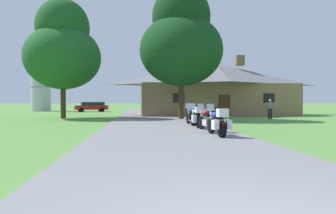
{
  "coord_description": "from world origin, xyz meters",
  "views": [
    {
      "loc": [
        -1.26,
        -3.05,
        1.45
      ],
      "look_at": [
        0.67,
        16.47,
        1.1
      ],
      "focal_mm": 32.07,
      "sensor_mm": 36.0,
      "label": 1
    }
  ],
  "objects_px": {
    "bystander_gray_shirt_near_lodge": "(270,108)",
    "tree_by_lodge_front": "(181,41)",
    "motorcycle_blue_nearest_to_camera": "(218,122)",
    "metal_silo_distant": "(41,85)",
    "motorcycle_blue_farthest_in_row": "(193,116)",
    "motorcycle_red_second_in_row": "(208,119)",
    "parked_red_suv_far_left": "(92,106)",
    "tree_left_near": "(63,48)",
    "motorcycle_silver_third_in_row": "(197,117)"
  },
  "relations": [
    {
      "from": "tree_by_lodge_front",
      "to": "parked_red_suv_far_left",
      "type": "xyz_separation_m",
      "value": [
        -10.21,
        19.71,
        -5.66
      ]
    },
    {
      "from": "motorcycle_blue_farthest_in_row",
      "to": "bystander_gray_shirt_near_lodge",
      "type": "distance_m",
      "value": 9.67
    },
    {
      "from": "tree_by_lodge_front",
      "to": "motorcycle_silver_third_in_row",
      "type": "bearing_deg",
      "value": -92.18
    },
    {
      "from": "motorcycle_red_second_in_row",
      "to": "parked_red_suv_far_left",
      "type": "bearing_deg",
      "value": 100.12
    },
    {
      "from": "motorcycle_blue_farthest_in_row",
      "to": "metal_silo_distant",
      "type": "relative_size",
      "value": 0.26
    },
    {
      "from": "bystander_gray_shirt_near_lodge",
      "to": "tree_left_near",
      "type": "bearing_deg",
      "value": 11.99
    },
    {
      "from": "motorcycle_blue_farthest_in_row",
      "to": "bystander_gray_shirt_near_lodge",
      "type": "bearing_deg",
      "value": 31.62
    },
    {
      "from": "motorcycle_silver_third_in_row",
      "to": "motorcycle_blue_farthest_in_row",
      "type": "distance_m",
      "value": 1.8
    },
    {
      "from": "parked_red_suv_far_left",
      "to": "motorcycle_silver_third_in_row",
      "type": "bearing_deg",
      "value": -177.44
    },
    {
      "from": "motorcycle_blue_farthest_in_row",
      "to": "parked_red_suv_far_left",
      "type": "height_order",
      "value": "parked_red_suv_far_left"
    },
    {
      "from": "motorcycle_blue_nearest_to_camera",
      "to": "tree_left_near",
      "type": "relative_size",
      "value": 0.2
    },
    {
      "from": "motorcycle_red_second_in_row",
      "to": "metal_silo_distant",
      "type": "bearing_deg",
      "value": 110.04
    },
    {
      "from": "motorcycle_red_second_in_row",
      "to": "parked_red_suv_far_left",
      "type": "relative_size",
      "value": 0.42
    },
    {
      "from": "motorcycle_blue_farthest_in_row",
      "to": "metal_silo_distant",
      "type": "xyz_separation_m",
      "value": [
        -18.19,
        29.84,
        3.45
      ]
    },
    {
      "from": "motorcycle_blue_farthest_in_row",
      "to": "tree_left_near",
      "type": "bearing_deg",
      "value": 131.03
    },
    {
      "from": "parked_red_suv_far_left",
      "to": "motorcycle_red_second_in_row",
      "type": "bearing_deg",
      "value": -178.43
    },
    {
      "from": "motorcycle_red_second_in_row",
      "to": "parked_red_suv_far_left",
      "type": "distance_m",
      "value": 31.58
    },
    {
      "from": "metal_silo_distant",
      "to": "bystander_gray_shirt_near_lodge",
      "type": "bearing_deg",
      "value": -42.78
    },
    {
      "from": "motorcycle_red_second_in_row",
      "to": "tree_by_lodge_front",
      "type": "xyz_separation_m",
      "value": [
        0.18,
        10.24,
        5.82
      ]
    },
    {
      "from": "motorcycle_blue_nearest_to_camera",
      "to": "metal_silo_distant",
      "type": "distance_m",
      "value": 40.3
    },
    {
      "from": "bystander_gray_shirt_near_lodge",
      "to": "metal_silo_distant",
      "type": "distance_m",
      "value": 35.26
    },
    {
      "from": "motorcycle_red_second_in_row",
      "to": "tree_by_lodge_front",
      "type": "relative_size",
      "value": 0.19
    },
    {
      "from": "motorcycle_silver_third_in_row",
      "to": "bystander_gray_shirt_near_lodge",
      "type": "relative_size",
      "value": 1.25
    },
    {
      "from": "tree_left_near",
      "to": "metal_silo_distant",
      "type": "bearing_deg",
      "value": 111.87
    },
    {
      "from": "motorcycle_blue_nearest_to_camera",
      "to": "motorcycle_silver_third_in_row",
      "type": "height_order",
      "value": "same"
    },
    {
      "from": "motorcycle_blue_nearest_to_camera",
      "to": "tree_by_lodge_front",
      "type": "distance_m",
      "value": 13.72
    },
    {
      "from": "tree_left_near",
      "to": "motorcycle_blue_farthest_in_row",
      "type": "bearing_deg",
      "value": -42.3
    },
    {
      "from": "bystander_gray_shirt_near_lodge",
      "to": "tree_by_lodge_front",
      "type": "distance_m",
      "value": 9.22
    },
    {
      "from": "tree_by_lodge_front",
      "to": "metal_silo_distant",
      "type": "bearing_deg",
      "value": 128.16
    },
    {
      "from": "parked_red_suv_far_left",
      "to": "motorcycle_blue_farthest_in_row",
      "type": "bearing_deg",
      "value": -176.0
    },
    {
      "from": "bystander_gray_shirt_near_lodge",
      "to": "tree_by_lodge_front",
      "type": "relative_size",
      "value": 0.15
    },
    {
      "from": "motorcycle_blue_farthest_in_row",
      "to": "bystander_gray_shirt_near_lodge",
      "type": "relative_size",
      "value": 1.25
    },
    {
      "from": "bystander_gray_shirt_near_lodge",
      "to": "motorcycle_silver_third_in_row",
      "type": "bearing_deg",
      "value": 66.83
    },
    {
      "from": "motorcycle_red_second_in_row",
      "to": "motorcycle_silver_third_in_row",
      "type": "bearing_deg",
      "value": 85.34
    },
    {
      "from": "motorcycle_blue_nearest_to_camera",
      "to": "metal_silo_distant",
      "type": "height_order",
      "value": "metal_silo_distant"
    },
    {
      "from": "motorcycle_red_second_in_row",
      "to": "motorcycle_blue_farthest_in_row",
      "type": "height_order",
      "value": "same"
    },
    {
      "from": "motorcycle_silver_third_in_row",
      "to": "metal_silo_distant",
      "type": "distance_m",
      "value": 36.6
    },
    {
      "from": "tree_left_near",
      "to": "parked_red_suv_far_left",
      "type": "relative_size",
      "value": 2.09
    },
    {
      "from": "metal_silo_distant",
      "to": "parked_red_suv_far_left",
      "type": "distance_m",
      "value": 9.56
    },
    {
      "from": "tree_by_lodge_front",
      "to": "parked_red_suv_far_left",
      "type": "height_order",
      "value": "tree_by_lodge_front"
    },
    {
      "from": "bystander_gray_shirt_near_lodge",
      "to": "motorcycle_blue_farthest_in_row",
      "type": "bearing_deg",
      "value": 59.78
    },
    {
      "from": "motorcycle_blue_nearest_to_camera",
      "to": "tree_left_near",
      "type": "bearing_deg",
      "value": 119.47
    },
    {
      "from": "motorcycle_silver_third_in_row",
      "to": "tree_by_lodge_front",
      "type": "height_order",
      "value": "tree_by_lodge_front"
    },
    {
      "from": "motorcycle_blue_nearest_to_camera",
      "to": "motorcycle_silver_third_in_row",
      "type": "bearing_deg",
      "value": 86.99
    },
    {
      "from": "motorcycle_blue_nearest_to_camera",
      "to": "motorcycle_blue_farthest_in_row",
      "type": "distance_m",
      "value": 5.98
    },
    {
      "from": "motorcycle_red_second_in_row",
      "to": "metal_silo_distant",
      "type": "distance_m",
      "value": 38.41
    },
    {
      "from": "metal_silo_distant",
      "to": "parked_red_suv_far_left",
      "type": "relative_size",
      "value": 1.64
    },
    {
      "from": "bystander_gray_shirt_near_lodge",
      "to": "tree_by_lodge_front",
      "type": "bearing_deg",
      "value": 18.0
    },
    {
      "from": "motorcycle_blue_nearest_to_camera",
      "to": "metal_silo_distant",
      "type": "bearing_deg",
      "value": 113.15
    },
    {
      "from": "bystander_gray_shirt_near_lodge",
      "to": "metal_silo_distant",
      "type": "xyz_separation_m",
      "value": [
        -25.77,
        23.85,
        3.13
      ]
    }
  ]
}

